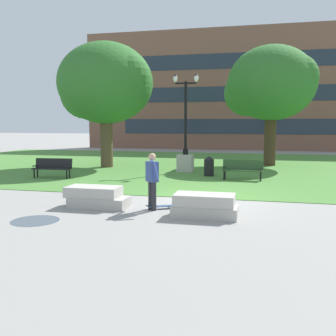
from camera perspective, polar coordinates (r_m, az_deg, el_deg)
ground_plane at (r=13.59m, az=5.18°, el=-4.46°), size 140.00×140.00×0.00m
grass_lawn at (r=23.42m, az=8.67°, el=0.22°), size 40.00×20.00×0.02m
concrete_block_center at (r=12.39m, az=-10.30°, el=-4.19°), size 1.92×0.90×0.64m
concrete_block_left at (r=11.00m, az=5.35°, el=-5.50°), size 1.80×0.90×0.64m
person_skateboarder at (r=11.70m, az=-2.31°, el=-1.46°), size 0.67×0.95×1.71m
skateboard at (r=11.97m, az=-0.77°, el=-5.54°), size 0.99×0.66×0.14m
puddle at (r=11.16m, az=-18.72°, el=-7.25°), size 1.27×1.27×0.01m
park_bench_near_left at (r=19.17m, az=-16.40°, el=0.18°), size 1.84×0.68×0.90m
park_bench_far_left at (r=17.98m, az=10.78°, el=-0.08°), size 1.81×0.58×0.90m
lamp_post_left at (r=20.67m, az=2.54°, el=2.33°), size 1.32×0.80×5.09m
tree_near_left at (r=23.19m, az=-9.20°, el=11.88°), size 5.69×5.42×7.11m
tree_near_right at (r=24.44m, az=14.66°, el=11.66°), size 5.43×5.17×7.08m
trash_bin at (r=19.09m, az=5.97°, el=0.29°), size 0.49×0.49×0.96m
building_facade_distant at (r=37.85m, az=11.16°, el=11.14°), size 31.03×1.03×11.26m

